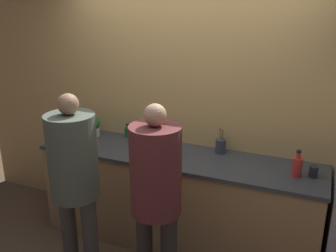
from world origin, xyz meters
TOP-DOWN VIEW (x-y plane):
  - wall_back at (0.00, 0.70)m, footprint 5.20×0.06m
  - counter at (0.00, 0.38)m, footprint 2.67×0.68m
  - person_left at (-0.58, -0.42)m, footprint 0.39×0.39m
  - person_center at (0.12, -0.37)m, footprint 0.38×0.38m
  - fruit_bowl at (-0.13, 0.28)m, footprint 0.33×0.33m
  - utensil_crock at (0.36, 0.57)m, footprint 0.10×0.10m
  - bottle_red at (1.07, 0.33)m, footprint 0.08×0.08m
  - bottle_green at (-0.66, 0.61)m, footprint 0.06×0.06m
  - cup_black at (1.19, 0.37)m, footprint 0.07×0.07m
  - cup_yellow at (-0.97, 0.33)m, footprint 0.08×0.08m
  - potted_plant at (-0.98, 0.49)m, footprint 0.13×0.13m

SIDE VIEW (x-z plane):
  - counter at x=0.00m, z-range 0.00..0.94m
  - cup_black at x=1.19m, z-range 0.94..1.04m
  - cup_yellow at x=-0.97m, z-range 0.94..1.05m
  - person_center at x=0.12m, z-range 0.18..1.81m
  - fruit_bowl at x=-0.13m, z-range 0.92..1.07m
  - bottle_green at x=-0.66m, z-range 0.93..1.07m
  - person_left at x=-0.58m, z-range 0.18..1.84m
  - utensil_crock at x=0.36m, z-range 0.89..1.14m
  - bottle_red at x=1.07m, z-range 0.92..1.15m
  - potted_plant at x=-0.98m, z-range 0.95..1.16m
  - wall_back at x=0.00m, z-range 0.00..2.60m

